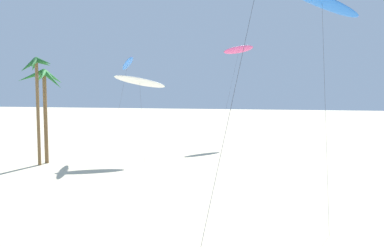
{
  "coord_description": "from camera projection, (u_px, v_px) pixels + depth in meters",
  "views": [
    {
      "loc": [
        7.27,
        0.34,
        7.79
      ],
      "look_at": [
        3.5,
        18.2,
        6.19
      ],
      "focal_mm": 37.7,
      "sensor_mm": 36.0,
      "label": 1
    }
  ],
  "objects": [
    {
      "name": "palm_tree_2",
      "position": [
        44.0,
        87.0,
        41.41
      ],
      "size": [
        4.83,
        5.11,
        9.78
      ],
      "color": "brown",
      "rests_on": "ground"
    },
    {
      "name": "flying_kite_0",
      "position": [
        140.0,
        82.0,
        45.38
      ],
      "size": [
        5.97,
        5.11,
        9.62
      ],
      "color": "white",
      "rests_on": "ground"
    },
    {
      "name": "palm_tree_3",
      "position": [
        37.0,
        77.0,
        40.1
      ],
      "size": [
        3.45,
        3.8,
        10.89
      ],
      "color": "brown",
      "rests_on": "ground"
    },
    {
      "name": "flying_kite_1",
      "position": [
        239.0,
        50.0,
        59.46
      ],
      "size": [
        4.52,
        12.01,
        14.62
      ],
      "color": "#EA5193",
      "rests_on": "ground"
    },
    {
      "name": "flying_kite_4",
      "position": [
        128.0,
        64.0,
        47.2
      ],
      "size": [
        3.6,
        8.44,
        11.51
      ],
      "color": "blue",
      "rests_on": "ground"
    },
    {
      "name": "flying_kite_6",
      "position": [
        322.0,
        2.0,
        25.16
      ],
      "size": [
        5.6,
        7.3,
        14.27
      ],
      "color": "blue",
      "rests_on": "ground"
    }
  ]
}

